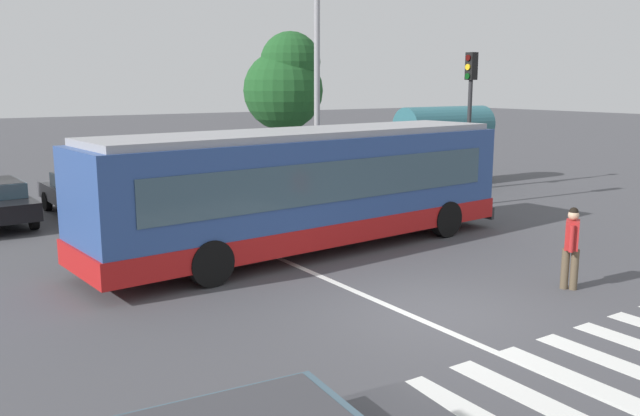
% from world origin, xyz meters
% --- Properties ---
extents(ground_plane, '(160.00, 160.00, 0.00)m').
position_xyz_m(ground_plane, '(0.00, 0.00, 0.00)').
color(ground_plane, '#47474C').
extents(city_transit_bus, '(11.88, 3.52, 3.06)m').
position_xyz_m(city_transit_bus, '(0.61, 5.24, 1.59)').
color(city_transit_bus, black).
rests_on(city_transit_bus, ground_plane).
extents(pedestrian_crossing_street, '(0.50, 0.44, 1.72)m').
position_xyz_m(pedestrian_crossing_street, '(3.34, -0.48, 0.97)').
color(pedestrian_crossing_street, brown).
rests_on(pedestrian_crossing_street, ground_plane).
extents(parked_car_charcoal, '(2.01, 4.57, 1.35)m').
position_xyz_m(parked_car_charcoal, '(-2.94, 13.10, 0.77)').
color(parked_car_charcoal, black).
rests_on(parked_car_charcoal, ground_plane).
extents(parked_car_red, '(2.09, 4.60, 1.35)m').
position_xyz_m(parked_car_red, '(-0.18, 13.26, 0.77)').
color(parked_car_red, black).
rests_on(parked_car_red, ground_plane).
extents(parked_car_champagne, '(2.15, 4.62, 1.35)m').
position_xyz_m(parked_car_champagne, '(2.49, 13.21, 0.77)').
color(parked_car_champagne, black).
rests_on(parked_car_champagne, ground_plane).
extents(parked_car_silver, '(1.95, 4.54, 1.35)m').
position_xyz_m(parked_car_silver, '(5.21, 13.32, 0.77)').
color(parked_car_silver, black).
rests_on(parked_car_silver, ground_plane).
extents(traffic_light_far_corner, '(0.33, 0.32, 5.20)m').
position_xyz_m(traffic_light_far_corner, '(8.41, 7.36, 3.46)').
color(traffic_light_far_corner, '#28282B').
rests_on(traffic_light_far_corner, ground_plane).
extents(bus_stop_shelter, '(4.40, 1.54, 3.25)m').
position_xyz_m(bus_stop_shelter, '(11.31, 11.51, 2.42)').
color(bus_stop_shelter, '#28282B').
rests_on(bus_stop_shelter, ground_plane).
extents(twin_arm_street_lamp, '(4.93, 0.32, 9.08)m').
position_xyz_m(twin_arm_street_lamp, '(4.25, 10.39, 5.61)').
color(twin_arm_street_lamp, '#939399').
rests_on(twin_arm_street_lamp, ground_plane).
extents(background_tree_right, '(3.69, 3.69, 6.53)m').
position_xyz_m(background_tree_right, '(7.61, 18.19, 4.23)').
color(background_tree_right, brown).
rests_on(background_tree_right, ground_plane).
extents(crosswalk_painted_stripes, '(6.40, 2.66, 0.01)m').
position_xyz_m(crosswalk_painted_stripes, '(0.75, -3.25, 0.00)').
color(crosswalk_painted_stripes, silver).
rests_on(crosswalk_painted_stripes, ground_plane).
extents(lane_center_line, '(0.16, 24.00, 0.01)m').
position_xyz_m(lane_center_line, '(-0.44, 2.00, 0.00)').
color(lane_center_line, silver).
rests_on(lane_center_line, ground_plane).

